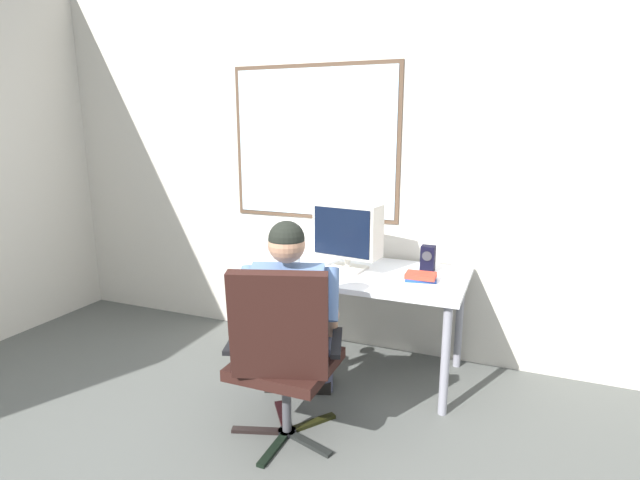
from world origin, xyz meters
TOP-DOWN VIEW (x-y plane):
  - wall_rear at (-0.02, 2.05)m, footprint 5.56×0.08m
  - desk at (-0.04, 1.60)m, footprint 1.49×0.77m
  - office_chair at (-0.08, 0.66)m, footprint 0.66×0.60m
  - person_seated at (-0.16, 0.92)m, footprint 0.66×0.86m
  - crt_monitor at (-0.07, 1.61)m, footprint 0.45×0.24m
  - wine_glass at (-0.36, 1.39)m, footprint 0.08×0.08m
  - desk_speaker at (0.43, 1.78)m, footprint 0.09×0.08m
  - book_stack at (0.43, 1.55)m, footprint 0.21×0.15m
  - cd_case at (-0.56, 1.43)m, footprint 0.16×0.15m

SIDE VIEW (x-z plane):
  - office_chair at x=-0.08m, z-range 0.05..1.05m
  - person_seated at x=-0.16m, z-range 0.02..1.20m
  - desk at x=-0.04m, z-range 0.28..1.00m
  - cd_case at x=-0.56m, z-range 0.71..0.72m
  - book_stack at x=0.43m, z-range 0.71..0.76m
  - desk_speaker at x=0.43m, z-range 0.71..0.88m
  - wine_glass at x=-0.36m, z-range 0.74..0.86m
  - crt_monitor at x=-0.07m, z-range 0.75..1.20m
  - wall_rear at x=-0.02m, z-range 0.00..2.82m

